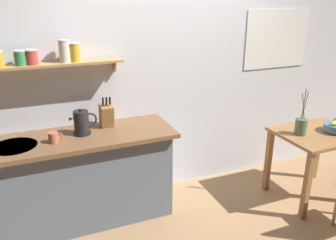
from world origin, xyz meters
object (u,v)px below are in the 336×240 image
knife_block (106,115)px  coffee_mug_by_sink (54,137)px  dining_table (316,145)px  twig_vase (301,126)px  electric_kettle (82,123)px

knife_block → coffee_mug_by_sink: (-0.51, -0.20, -0.07)m
dining_table → coffee_mug_by_sink: coffee_mug_by_sink is taller
twig_vase → electric_kettle: bearing=166.7°
electric_kettle → knife_block: (0.25, 0.10, 0.01)m
knife_block → electric_kettle: bearing=-157.5°
coffee_mug_by_sink → knife_block: bearing=22.0°
twig_vase → coffee_mug_by_sink: bearing=170.5°
dining_table → knife_block: bearing=162.9°
dining_table → coffee_mug_by_sink: 2.61m
twig_vase → electric_kettle: 2.15m
coffee_mug_by_sink → twig_vase: bearing=-9.5°
twig_vase → electric_kettle: size_ratio=1.92×
twig_vase → knife_block: (-1.84, 0.60, 0.18)m
dining_table → knife_block: knife_block is taller
dining_table → knife_block: 2.18m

